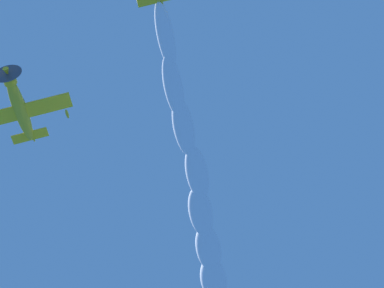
{
  "coord_description": "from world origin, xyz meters",
  "views": [
    {
      "loc": [
        -22.49,
        12.58,
        2.01
      ],
      "look_at": [
        19.78,
        -16.87,
        58.33
      ],
      "focal_mm": 76.15,
      "sensor_mm": 36.0,
      "label": 1
    }
  ],
  "objects": [
    {
      "name": "airplane_left_wingman",
      "position": [
        26.11,
        -1.82,
        59.74
      ],
      "size": [
        8.1,
        8.04,
        3.16
      ],
      "color": "gold"
    },
    {
      "name": "smoke_trail_lead",
      "position": [
        34.5,
        -29.98,
        57.82
      ],
      "size": [
        42.75,
        40.22,
        4.05
      ],
      "color": "white"
    }
  ]
}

